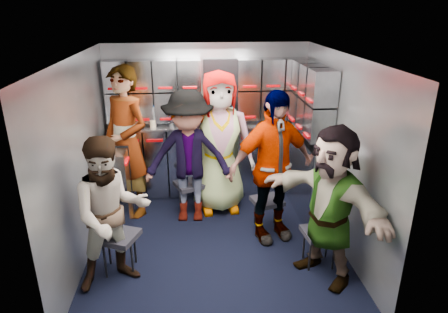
{
  "coord_description": "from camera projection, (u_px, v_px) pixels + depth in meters",
  "views": [
    {
      "loc": [
        -0.25,
        -4.0,
        2.59
      ],
      "look_at": [
        0.13,
        0.35,
        0.91
      ],
      "focal_mm": 32.0,
      "sensor_mm": 36.0,
      "label": 1
    }
  ],
  "objects": [
    {
      "name": "floor",
      "position": [
        215.0,
        240.0,
        4.67
      ],
      "size": [
        3.0,
        3.0,
        0.0
      ],
      "primitive_type": "plane",
      "color": "black",
      "rests_on": "ground"
    },
    {
      "name": "wall_back",
      "position": [
        208.0,
        119.0,
        5.69
      ],
      "size": [
        2.8,
        0.04,
        2.1
      ],
      "primitive_type": "cube",
      "color": "gray",
      "rests_on": "ground"
    },
    {
      "name": "wall_left",
      "position": [
        81.0,
        160.0,
        4.18
      ],
      "size": [
        0.04,
        3.0,
        2.1
      ],
      "primitive_type": "cube",
      "color": "gray",
      "rests_on": "ground"
    },
    {
      "name": "wall_right",
      "position": [
        341.0,
        152.0,
        4.41
      ],
      "size": [
        0.04,
        3.0,
        2.1
      ],
      "primitive_type": "cube",
      "color": "gray",
      "rests_on": "ground"
    },
    {
      "name": "ceiling",
      "position": [
        214.0,
        57.0,
        3.92
      ],
      "size": [
        2.8,
        3.0,
        0.02
      ],
      "primitive_type": "cube",
      "color": "silver",
      "rests_on": "wall_back"
    },
    {
      "name": "cart_bank_back",
      "position": [
        209.0,
        160.0,
        5.69
      ],
      "size": [
        2.68,
        0.38,
        0.99
      ],
      "primitive_type": "cube",
      "color": "#9599A4",
      "rests_on": "ground"
    },
    {
      "name": "cart_bank_left",
      "position": [
        116.0,
        185.0,
        4.92
      ],
      "size": [
        0.38,
        0.76,
        0.99
      ],
      "primitive_type": "cube",
      "color": "#9599A4",
      "rests_on": "ground"
    },
    {
      "name": "counter",
      "position": [
        208.0,
        125.0,
        5.51
      ],
      "size": [
        2.68,
        0.42,
        0.03
      ],
      "primitive_type": "cube",
      "color": "#B4B7BC",
      "rests_on": "cart_bank_back"
    },
    {
      "name": "locker_bank_back",
      "position": [
        208.0,
        90.0,
        5.39
      ],
      "size": [
        2.68,
        0.28,
        0.82
      ],
      "primitive_type": "cube",
      "color": "#9599A4",
      "rests_on": "wall_back"
    },
    {
      "name": "locker_bank_right",
      "position": [
        312.0,
        99.0,
        4.89
      ],
      "size": [
        0.28,
        1.0,
        0.82
      ],
      "primitive_type": "cube",
      "color": "#9599A4",
      "rests_on": "wall_right"
    },
    {
      "name": "right_cabinet",
      "position": [
        308.0,
        176.0,
        5.15
      ],
      "size": [
        0.28,
        1.2,
        1.0
      ],
      "primitive_type": "cube",
      "color": "#9599A4",
      "rests_on": "ground"
    },
    {
      "name": "coffee_niche",
      "position": [
        221.0,
        90.0,
        5.47
      ],
      "size": [
        0.46,
        0.16,
        0.84
      ],
      "primitive_type": null,
      "color": "black",
      "rests_on": "wall_back"
    },
    {
      "name": "red_latch_strip",
      "position": [
        209.0,
        139.0,
        5.37
      ],
      "size": [
        2.6,
        0.02,
        0.03
      ],
      "primitive_type": "cube",
      "color": "#AB0005",
      "rests_on": "cart_bank_back"
    },
    {
      "name": "jump_seat_near_left",
      "position": [
        119.0,
        238.0,
        4.02
      ],
      "size": [
        0.46,
        0.45,
        0.43
      ],
      "rotation": [
        0.0,
        0.0,
        -0.38
      ],
      "color": "black",
      "rests_on": "ground"
    },
    {
      "name": "jump_seat_mid_left",
      "position": [
        190.0,
        186.0,
        5.19
      ],
      "size": [
        0.45,
        0.44,
        0.41
      ],
      "rotation": [
        0.0,
        0.0,
        0.4
      ],
      "color": "black",
      "rests_on": "ground"
    },
    {
      "name": "jump_seat_center",
      "position": [
        218.0,
        175.0,
        5.43
      ],
      "size": [
        0.42,
        0.4,
        0.46
      ],
      "rotation": [
        0.0,
        0.0,
        -0.09
      ],
      "color": "black",
      "rests_on": "ground"
    },
    {
      "name": "jump_seat_mid_right",
      "position": [
        267.0,
        202.0,
        4.8
      ],
      "size": [
        0.41,
        0.4,
        0.4
      ],
      "rotation": [
        0.0,
        0.0,
        0.27
      ],
      "color": "black",
      "rests_on": "ground"
    },
    {
      "name": "jump_seat_near_right",
      "position": [
        320.0,
        235.0,
        4.12
      ],
      "size": [
        0.37,
        0.36,
        0.4
      ],
      "rotation": [
        0.0,
        0.0,
        0.11
      ],
      "color": "black",
      "rests_on": "ground"
    },
    {
      "name": "attendant_standing",
      "position": [
        126.0,
        143.0,
        4.97
      ],
      "size": [
        0.83,
        0.8,
        1.92
      ],
      "primitive_type": "imported",
      "rotation": [
        0.0,
        0.0,
        -0.7
      ],
      "color": "black",
      "rests_on": "ground"
    },
    {
      "name": "attendant_arc_a",
      "position": [
        112.0,
        214.0,
        3.71
      ],
      "size": [
        0.89,
        0.8,
        1.51
      ],
      "primitive_type": "imported",
      "rotation": [
        0.0,
        0.0,
        0.37
      ],
      "color": "black",
      "rests_on": "ground"
    },
    {
      "name": "attendant_arc_b",
      "position": [
        189.0,
        158.0,
        4.85
      ],
      "size": [
        1.13,
        0.71,
        1.67
      ],
      "primitive_type": "imported",
      "rotation": [
        0.0,
        0.0,
        -0.09
      ],
      "color": "black",
      "rests_on": "ground"
    },
    {
      "name": "attendant_arc_c",
      "position": [
        219.0,
        143.0,
        5.08
      ],
      "size": [
        0.94,
        0.65,
        1.84
      ],
      "primitive_type": "imported",
      "rotation": [
        0.0,
        0.0,
        0.07
      ],
      "color": "black",
      "rests_on": "ground"
    },
    {
      "name": "attendant_arc_d",
      "position": [
        272.0,
        168.0,
        4.44
      ],
      "size": [
        1.11,
        0.72,
        1.76
      ],
      "primitive_type": "imported",
      "rotation": [
        0.0,
        0.0,
        0.31
      ],
      "color": "black",
      "rests_on": "ground"
    },
    {
      "name": "attendant_arc_e",
      "position": [
        330.0,
        205.0,
        3.8
      ],
      "size": [
        1.17,
        1.5,
        1.59
      ],
      "primitive_type": "imported",
      "rotation": [
        0.0,
        0.0,
        -1.02
      ],
      "color": "black",
      "rests_on": "ground"
    },
    {
      "name": "bottle_left",
      "position": [
        171.0,
        117.0,
        5.37
      ],
      "size": [
        0.06,
        0.06,
        0.26
      ],
      "primitive_type": "cylinder",
      "color": "white",
      "rests_on": "counter"
    },
    {
      "name": "bottle_mid",
      "position": [
        154.0,
        117.0,
        5.34
      ],
      "size": [
        0.06,
        0.06,
        0.27
      ],
      "primitive_type": "cylinder",
      "color": "white",
      "rests_on": "counter"
    },
    {
      "name": "bottle_right",
      "position": [
        233.0,
        117.0,
        5.44
      ],
      "size": [
        0.06,
        0.06,
        0.23
      ],
      "primitive_type": "cylinder",
      "color": "white",
      "rests_on": "counter"
    },
    {
      "name": "cup_left",
      "position": [
        153.0,
        124.0,
        5.37
      ],
      "size": [
        0.08,
        0.08,
        0.09
      ],
      "primitive_type": "cylinder",
      "color": "#CABA8E",
      "rests_on": "counter"
    },
    {
      "name": "cup_right",
      "position": [
        240.0,
        121.0,
        5.46
      ],
      "size": [
        0.08,
        0.08,
        0.11
      ],
      "primitive_type": "cylinder",
      "color": "#CABA8E",
      "rests_on": "counter"
    }
  ]
}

